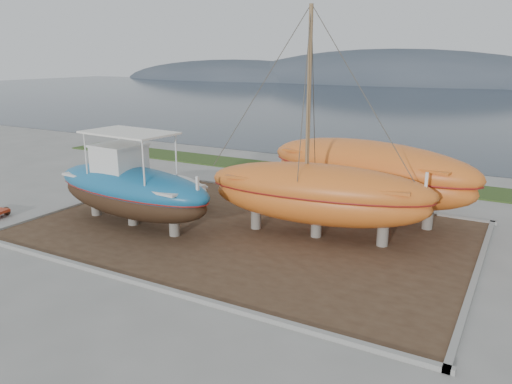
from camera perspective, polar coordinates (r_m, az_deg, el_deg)
The scene contains 10 objects.
ground at distance 18.16m, azimuth -7.73°, elevation -8.20°, with size 140.00×140.00×0.00m, color gray.
dirt_patch at distance 21.24m, azimuth -1.26°, elevation -4.42°, with size 18.00×12.00×0.06m, color #422D1E.
curb_frame at distance 21.22m, azimuth -1.26°, elevation -4.31°, with size 18.60×12.60×0.15m, color gray, non-canonical shape.
grass_strip at distance 31.29m, azimuth 9.48°, elevation 1.88°, with size 44.00×3.00×0.08m, color #284219.
sea at distance 84.14m, azimuth 22.49°, elevation 9.28°, with size 260.00×100.00×0.04m, color #17232F, non-canonical shape.
mountain_ridge at distance 138.77m, azimuth 25.48°, elevation 10.91°, with size 200.00×36.00×20.00m, color #333D49, non-canonical shape.
blue_caique at distance 21.98m, azimuth -14.16°, elevation 1.44°, with size 8.51×2.66×4.09m, color #186497, non-canonical shape.
white_dinghy at distance 25.23m, azimuth -8.60°, elevation 0.20°, with size 4.22×1.58×1.27m, color silver, non-canonical shape.
orange_sailboat at distance 19.54m, azimuth 7.29°, elevation 7.40°, with size 9.21×2.72×8.98m, color orange, non-canonical shape.
orange_bare_hull at distance 23.31m, azimuth 12.58°, elevation 1.40°, with size 10.27×3.08×3.37m, color orange, non-canonical shape.
Camera 1 is at (10.16, -13.21, 7.21)m, focal length 35.00 mm.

